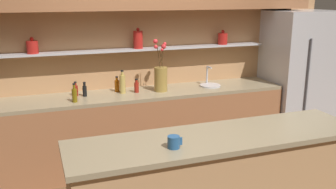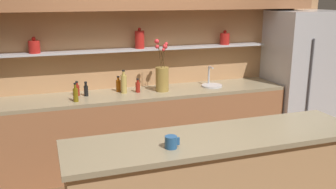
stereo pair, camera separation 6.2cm
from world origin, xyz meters
name	(u,v)px [view 1 (the left image)]	position (x,y,z in m)	size (l,w,h in m)	color
back_wall_unit	(142,37)	(0.00, 1.53, 1.55)	(5.20, 0.44, 2.60)	tan
back_counter_unit	(142,128)	(-0.10, 1.24, 0.46)	(3.56, 0.62, 0.92)	#99603D
refrigerator	(299,79)	(2.15, 1.20, 0.93)	(0.90, 0.73, 1.85)	#B7B7BC
flower_vase	(161,77)	(0.14, 1.22, 1.10)	(0.18, 0.16, 0.64)	olive
sink_fixture	(210,84)	(0.81, 1.25, 0.95)	(0.26, 0.26, 0.25)	#B7B7BC
bottle_sauce_0	(117,85)	(-0.37, 1.37, 1.00)	(0.06, 0.06, 0.19)	#9E4C0A
bottle_spirit_1	(123,84)	(-0.32, 1.27, 1.04)	(0.07, 0.07, 0.28)	tan
bottle_sauce_2	(136,87)	(-0.16, 1.25, 0.99)	(0.05, 0.05, 0.17)	maroon
bottle_sauce_3	(85,90)	(-0.77, 1.28, 0.99)	(0.05, 0.05, 0.17)	black
bottle_oil_4	(75,95)	(-0.90, 1.08, 1.00)	(0.06, 0.06, 0.21)	brown
bottle_sauce_5	(76,90)	(-0.86, 1.33, 0.99)	(0.05, 0.05, 0.17)	maroon
coffee_mug	(174,142)	(-0.41, -0.69, 1.06)	(0.11, 0.09, 0.09)	#235184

